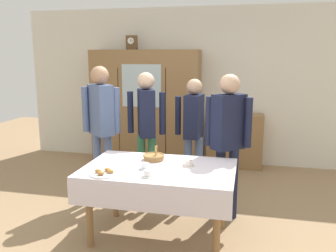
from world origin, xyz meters
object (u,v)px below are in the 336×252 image
book_stack (236,112)px  tea_cup_near_right (148,174)px  spoon_near_left (117,161)px  person_behind_table_right (146,122)px  pastry_plate (104,173)px  spoon_mid_right (163,167)px  person_by_cabinet (194,125)px  tea_cup_far_right (145,166)px  person_near_right_end (101,119)px  mantel_clock (132,43)px  bookshelf_low (235,140)px  dining_table (158,179)px  bread_basket (154,157)px  tea_cup_mid_right (188,164)px  wall_cabinet (146,107)px  person_behind_table_left (228,132)px

book_stack → tea_cup_near_right: book_stack is taller
spoon_near_left → person_behind_table_right: bearing=87.7°
pastry_plate → spoon_mid_right: bearing=35.1°
book_stack → person_by_cabinet: (-0.51, -1.27, 0.00)m
tea_cup_far_right → tea_cup_near_right: (0.09, -0.21, 0.00)m
person_near_right_end → person_by_cabinet: 1.24m
mantel_clock → person_by_cabinet: (1.28, -1.22, -1.14)m
bookshelf_low → spoon_mid_right: bearing=-103.5°
dining_table → tea_cup_near_right: tea_cup_near_right is taller
mantel_clock → bread_basket: mantel_clock is taller
tea_cup_near_right → pastry_plate: size_ratio=0.46×
bookshelf_low → spoon_near_left: bookshelf_low is taller
dining_table → person_behind_table_right: size_ratio=0.92×
book_stack → spoon_near_left: bearing=-114.7°
tea_cup_far_right → pastry_plate: size_ratio=0.46×
tea_cup_near_right → book_stack: bearing=76.6°
bread_basket → person_behind_table_right: bearing=111.3°
dining_table → spoon_near_left: size_ratio=12.87×
dining_table → person_behind_table_right: 1.27m
tea_cup_mid_right → person_behind_table_right: 1.26m
book_stack → spoon_mid_right: book_stack is taller
person_by_cabinet → tea_cup_near_right: bearing=-96.3°
bookshelf_low → pastry_plate: size_ratio=3.31×
person_behind_table_right → book_stack: bearing=53.6°
tea_cup_far_right → pastry_plate: tea_cup_far_right is taller
bookshelf_low → person_behind_table_right: 1.96m
pastry_plate → book_stack: bearing=69.1°
spoon_near_left → dining_table: bearing=-14.4°
bread_basket → person_near_right_end: (-0.87, 0.61, 0.28)m
mantel_clock → tea_cup_far_right: size_ratio=1.85×
dining_table → wall_cabinet: 2.76m
tea_cup_mid_right → person_behind_table_right: (-0.74, 0.99, 0.23)m
dining_table → spoon_near_left: spoon_near_left is taller
spoon_mid_right → book_stack: bearing=76.5°
bookshelf_low → tea_cup_mid_right: size_ratio=7.13×
tea_cup_mid_right → person_behind_table_left: person_behind_table_left is taller
bookshelf_low → person_behind_table_left: person_behind_table_left is taller
pastry_plate → spoon_near_left: bearing=94.9°
spoon_near_left → person_behind_table_left: 1.29m
bread_basket → spoon_mid_right: bread_basket is taller
book_stack → pastry_plate: book_stack is taller
pastry_plate → mantel_clock: bearing=103.1°
dining_table → spoon_near_left: (-0.50, 0.13, 0.11)m
book_stack → spoon_near_left: (-1.16, -2.51, -0.19)m
mantel_clock → person_behind_table_right: 1.94m
tea_cup_near_right → person_near_right_end: person_near_right_end is taller
mantel_clock → tea_cup_mid_right: 3.12m
tea_cup_mid_right → pastry_plate: (-0.74, -0.43, -0.01)m
bread_basket → person_behind_table_right: size_ratio=0.14×
person_by_cabinet → spoon_near_left: bearing=-117.4°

